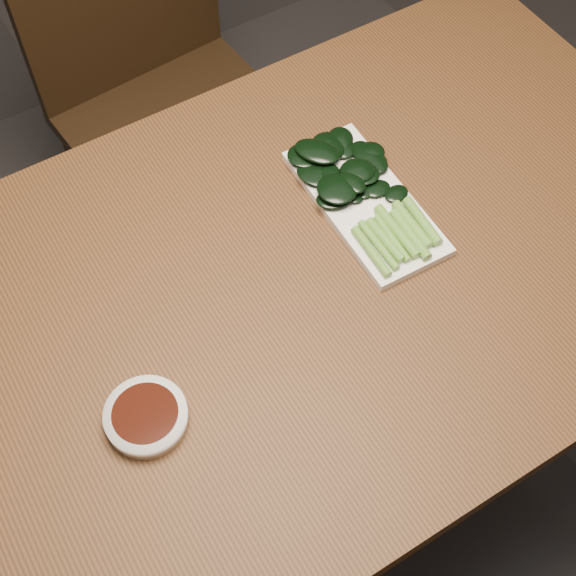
{
  "coord_description": "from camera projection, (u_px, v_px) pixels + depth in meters",
  "views": [
    {
      "loc": [
        -0.32,
        -0.53,
        1.72
      ],
      "look_at": [
        -0.0,
        -0.01,
        0.76
      ],
      "focal_mm": 50.0,
      "sensor_mm": 36.0,
      "label": 1
    }
  ],
  "objects": [
    {
      "name": "chair_far",
      "position": [
        162.0,
        93.0,
        1.73
      ],
      "size": [
        0.48,
        0.48,
        0.89
      ],
      "rotation": [
        0.0,
        0.0,
        0.08
      ],
      "color": "black",
      "rests_on": "ground"
    },
    {
      "name": "table",
      "position": [
        283.0,
        310.0,
        1.21
      ],
      "size": [
        1.4,
        0.8,
        0.75
      ],
      "color": "#4C2D15",
      "rests_on": "ground"
    },
    {
      "name": "serving_plate",
      "position": [
        365.0,
        202.0,
        1.22
      ],
      "size": [
        0.14,
        0.29,
        0.01
      ],
      "rotation": [
        0.0,
        0.0,
        -0.04
      ],
      "color": "white",
      "rests_on": "table"
    },
    {
      "name": "sauce_bowl",
      "position": [
        146.0,
        417.0,
        1.03
      ],
      "size": [
        0.11,
        0.11,
        0.03
      ],
      "color": "white",
      "rests_on": "table"
    },
    {
      "name": "gai_lan",
      "position": [
        354.0,
        181.0,
        1.22
      ],
      "size": [
        0.17,
        0.3,
        0.03
      ],
      "color": "#649D36",
      "rests_on": "serving_plate"
    },
    {
      "name": "ground",
      "position": [
        285.0,
        466.0,
        1.79
      ],
      "size": [
        6.0,
        6.0,
        0.0
      ],
      "primitive_type": "plane",
      "color": "#292727",
      "rests_on": "ground"
    }
  ]
}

